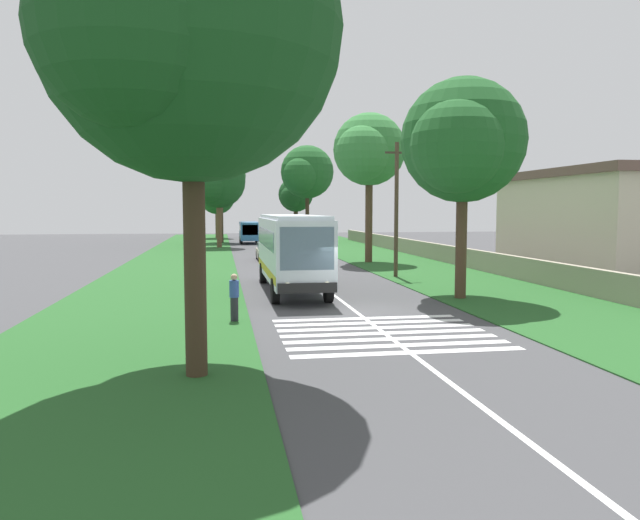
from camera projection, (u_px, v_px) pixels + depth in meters
name	position (u px, v px, depth m)	size (l,w,h in m)	color
ground	(355.00, 311.00, 23.81)	(160.00, 160.00, 0.00)	#424244
grass_verge_left	(172.00, 274.00, 37.23)	(120.00, 8.00, 0.04)	#235623
grass_verge_right	(426.00, 270.00, 39.88)	(120.00, 8.00, 0.04)	#235623
centre_line	(304.00, 272.00, 38.56)	(110.00, 0.16, 0.01)	silver
coach_bus	(291.00, 248.00, 29.54)	(11.16, 2.62, 3.73)	silver
zebra_crossing	(384.00, 333.00, 19.59)	(5.85, 6.80, 0.01)	silver
trailing_car_0	(268.00, 252.00, 47.67)	(4.30, 1.78, 1.43)	#B7A893
trailing_car_1	(297.00, 246.00, 54.99)	(4.30, 1.78, 1.43)	silver
trailing_car_2	(288.00, 241.00, 63.98)	(4.30, 1.78, 1.43)	gray
trailing_minibus_0	(249.00, 230.00, 71.24)	(6.00, 2.14, 2.53)	teal
roadside_tree_left_0	(217.00, 183.00, 62.78)	(6.65, 5.59, 9.70)	brown
roadside_tree_left_1	(217.00, 198.00, 83.31)	(5.82, 4.84, 8.14)	brown
roadside_tree_left_2	(185.00, 38.00, 13.91)	(8.04, 7.02, 11.59)	#3D2D1E
roadside_tree_left_3	(220.00, 177.00, 72.12)	(6.71, 5.93, 10.95)	brown
roadside_tree_right_0	(367.00, 152.00, 44.99)	(6.95, 5.52, 11.13)	#4C3826
roadside_tree_right_1	(295.00, 196.00, 83.58)	(5.72, 4.82, 8.45)	#3D2D1E
roadside_tree_right_2	(306.00, 173.00, 74.80)	(7.66, 6.58, 11.90)	#3D2D1E
roadside_tree_right_3	(459.00, 145.00, 26.62)	(6.99, 5.53, 9.74)	#4C3826
utility_pole	(396.00, 208.00, 35.42)	(0.24, 1.40, 7.87)	#473828
roadside_wall	(448.00, 254.00, 45.29)	(70.00, 0.40, 1.28)	#9E937F
roadside_building	(593.00, 220.00, 38.62)	(14.54, 7.10, 6.53)	beige
pedestrian	(234.00, 297.00, 21.46)	(0.34, 0.34, 1.69)	#26262D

